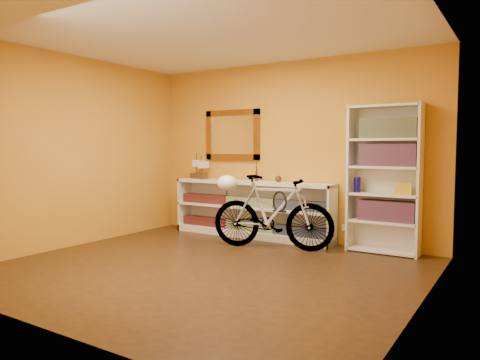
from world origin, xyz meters
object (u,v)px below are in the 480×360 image
Objects in this scene: console_unit at (251,209)px; helmet at (227,183)px; bookcase at (384,179)px; bicycle at (272,212)px.

console_unit is 9.11× the size of helmet.
bookcase is 1.13× the size of bicycle.
bookcase is (1.96, 0.03, 0.52)m from console_unit.
bookcase is at bearing -80.02° from bicycle.
console_unit is at bearing 92.83° from helmet.
bicycle is 0.74m from helmet.
bookcase is 6.66× the size of helmet.
bicycle reaches higher than console_unit.
bookcase is 2.06m from helmet.
helmet is (-0.62, -0.15, 0.37)m from bicycle.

